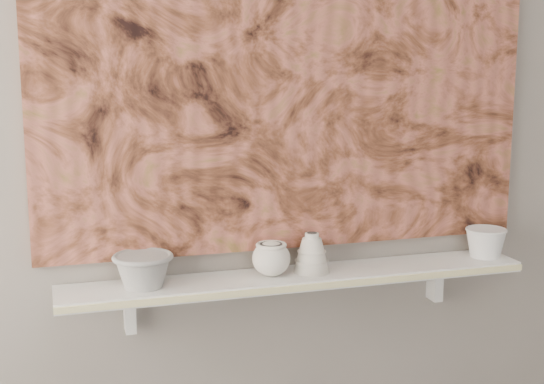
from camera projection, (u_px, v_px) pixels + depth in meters
name	position (u px, v px, depth m)	size (l,w,h in m)	color
wall_back	(289.00, 128.00, 2.25)	(3.60, 3.60, 0.00)	gray
shelf	(299.00, 278.00, 2.24)	(1.40, 0.18, 0.03)	white
shelf_stripe	(309.00, 287.00, 2.15)	(1.40, 0.01, 0.02)	beige
bracket_left	(130.00, 311.00, 2.17)	(0.03, 0.06, 0.12)	white
bracket_right	(435.00, 282.00, 2.45)	(0.03, 0.06, 0.12)	white
painting	(291.00, 63.00, 2.20)	(1.50, 0.03, 1.10)	brown
house_motif	(428.00, 162.00, 2.37)	(0.09, 0.00, 0.08)	black
bowl_grey	(143.00, 270.00, 2.09)	(0.17, 0.17, 0.10)	gray
cup_cream	(271.00, 259.00, 2.20)	(0.11, 0.11, 0.10)	white
bell_vessel	(312.00, 252.00, 2.23)	(0.11, 0.11, 0.12)	white
bowl_white	(486.00, 242.00, 2.41)	(0.13, 0.13, 0.09)	silver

